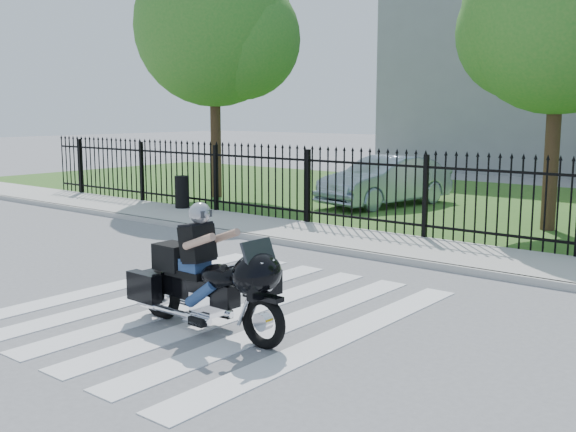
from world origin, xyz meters
The scene contains 11 objects.
ground centered at (0.00, 0.00, 0.00)m, with size 120.00×120.00×0.00m, color slate.
crosswalk centered at (0.00, 0.00, 0.01)m, with size 5.00×5.50×0.01m, color silver, non-canonical shape.
sidewalk centered at (0.00, 5.00, 0.06)m, with size 40.00×2.00×0.12m, color #ADAAA3.
curb centered at (0.00, 4.00, 0.06)m, with size 40.00×0.12×0.12m, color #ADAAA3.
grass_strip centered at (0.00, 12.00, 0.01)m, with size 40.00×12.00×0.02m, color #2D5F20.
iron_fence centered at (0.00, 6.00, 0.90)m, with size 26.00×0.04×1.80m.
tree_left centered at (-8.50, 8.50, 5.17)m, with size 4.80×4.80×7.58m.
tree_mid centered at (1.50, 9.00, 4.67)m, with size 4.20×4.20×6.78m.
motorcycle_rider centered at (0.56, -0.73, 0.66)m, with size 2.45×0.73×1.62m.
parked_car centered at (-3.41, 10.14, 0.71)m, with size 1.47×4.21×1.39m, color #8D9DB2.
litter_bin centered at (-6.98, 5.70, 0.54)m, with size 0.38×0.38×0.85m, color black.
Camera 1 is at (6.39, -6.27, 2.67)m, focal length 42.00 mm.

